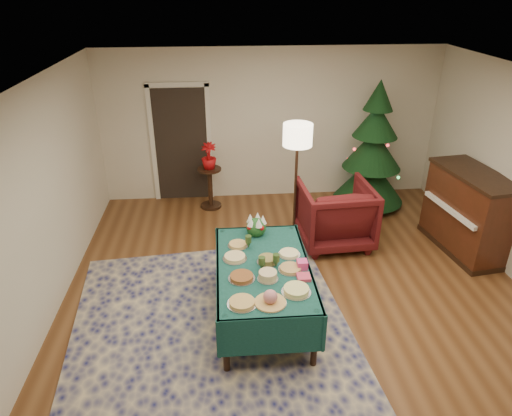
{
  "coord_description": "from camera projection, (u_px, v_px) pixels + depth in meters",
  "views": [
    {
      "loc": [
        -0.94,
        -4.38,
        3.67
      ],
      "look_at": [
        -0.47,
        1.08,
        0.92
      ],
      "focal_mm": 32.0,
      "sensor_mm": 36.0,
      "label": 1
    }
  ],
  "objects": [
    {
      "name": "room_shell",
      "position": [
        307.0,
        216.0,
        5.01
      ],
      "size": [
        7.0,
        7.0,
        7.0
      ],
      "color": "#593319",
      "rests_on": "ground"
    },
    {
      "name": "doorway",
      "position": [
        181.0,
        142.0,
        8.11
      ],
      "size": [
        1.08,
        0.04,
        2.16
      ],
      "color": "black",
      "rests_on": "ground"
    },
    {
      "name": "rug",
      "position": [
        214.0,
        352.0,
        5.01
      ],
      "size": [
        3.57,
        4.47,
        0.02
      ],
      "primitive_type": "cube",
      "rotation": [
        0.0,
        0.0,
        0.09
      ],
      "color": "navy",
      "rests_on": "ground"
    },
    {
      "name": "buffet_table",
      "position": [
        263.0,
        276.0,
        5.31
      ],
      "size": [
        1.11,
        1.88,
        0.73
      ],
      "color": "black",
      "rests_on": "ground"
    },
    {
      "name": "platter_0",
      "position": [
        242.0,
        303.0,
        4.6
      ],
      "size": [
        0.31,
        0.31,
        0.05
      ],
      "color": "silver",
      "rests_on": "buffet_table"
    },
    {
      "name": "platter_1",
      "position": [
        270.0,
        299.0,
        4.6
      ],
      "size": [
        0.33,
        0.33,
        0.16
      ],
      "color": "silver",
      "rests_on": "buffet_table"
    },
    {
      "name": "platter_2",
      "position": [
        296.0,
        290.0,
        4.78
      ],
      "size": [
        0.31,
        0.31,
        0.06
      ],
      "color": "silver",
      "rests_on": "buffet_table"
    },
    {
      "name": "platter_3",
      "position": [
        242.0,
        277.0,
        5.0
      ],
      "size": [
        0.3,
        0.3,
        0.05
      ],
      "color": "silver",
      "rests_on": "buffet_table"
    },
    {
      "name": "platter_4",
      "position": [
        268.0,
        276.0,
        4.98
      ],
      "size": [
        0.23,
        0.23,
        0.1
      ],
      "color": "silver",
      "rests_on": "buffet_table"
    },
    {
      "name": "platter_5",
      "position": [
        290.0,
        269.0,
        5.15
      ],
      "size": [
        0.28,
        0.28,
        0.04
      ],
      "color": "silver",
      "rests_on": "buffet_table"
    },
    {
      "name": "platter_6",
      "position": [
        235.0,
        257.0,
        5.35
      ],
      "size": [
        0.29,
        0.29,
        0.05
      ],
      "color": "silver",
      "rests_on": "buffet_table"
    },
    {
      "name": "platter_7",
      "position": [
        267.0,
        260.0,
        5.29
      ],
      "size": [
        0.25,
        0.25,
        0.07
      ],
      "color": "silver",
      "rests_on": "buffet_table"
    },
    {
      "name": "platter_8",
      "position": [
        289.0,
        254.0,
        5.43
      ],
      "size": [
        0.27,
        0.27,
        0.04
      ],
      "color": "silver",
      "rests_on": "buffet_table"
    },
    {
      "name": "platter_9",
      "position": [
        238.0,
        245.0,
        5.62
      ],
      "size": [
        0.25,
        0.25,
        0.04
      ],
      "color": "silver",
      "rests_on": "buffet_table"
    },
    {
      "name": "goblet_0",
      "position": [
        248.0,
        242.0,
        5.55
      ],
      "size": [
        0.08,
        0.08,
        0.17
      ],
      "color": "#2D471E",
      "rests_on": "buffet_table"
    },
    {
      "name": "goblet_1",
      "position": [
        276.0,
        260.0,
        5.17
      ],
      "size": [
        0.08,
        0.08,
        0.17
      ],
      "color": "#2D471E",
      "rests_on": "buffet_table"
    },
    {
      "name": "goblet_2",
      "position": [
        262.0,
        263.0,
        5.12
      ],
      "size": [
        0.08,
        0.08,
        0.17
      ],
      "color": "#2D471E",
      "rests_on": "buffet_table"
    },
    {
      "name": "napkin_stack",
      "position": [
        304.0,
        277.0,
        5.0
      ],
      "size": [
        0.15,
        0.15,
        0.04
      ],
      "primitive_type": "cube",
      "rotation": [
        0.0,
        0.0,
        -0.0
      ],
      "color": "#D33A5A",
      "rests_on": "buffet_table"
    },
    {
      "name": "gift_box",
      "position": [
        302.0,
        264.0,
        5.18
      ],
      "size": [
        0.12,
        0.12,
        0.1
      ],
      "primitive_type": "cube",
      "rotation": [
        0.0,
        0.0,
        -0.0
      ],
      "color": "#E23E86",
      "rests_on": "buffet_table"
    },
    {
      "name": "centerpiece",
      "position": [
        256.0,
        225.0,
        5.83
      ],
      "size": [
        0.26,
        0.26,
        0.3
      ],
      "color": "#1E4C1E",
      "rests_on": "buffet_table"
    },
    {
      "name": "armchair",
      "position": [
        335.0,
        211.0,
        6.9
      ],
      "size": [
        1.1,
        1.04,
        1.08
      ],
      "primitive_type": "imported",
      "rotation": [
        0.0,
        0.0,
        3.2
      ],
      "color": "#4D1013",
      "rests_on": "ground"
    },
    {
      "name": "floor_lamp",
      "position": [
        297.0,
        142.0,
        6.72
      ],
      "size": [
        0.44,
        0.44,
        1.81
      ],
      "color": "#A57F3F",
      "rests_on": "ground"
    },
    {
      "name": "side_table",
      "position": [
        210.0,
        188.0,
        8.09
      ],
      "size": [
        0.41,
        0.41,
        0.74
      ],
      "color": "black",
      "rests_on": "ground"
    },
    {
      "name": "potted_plant",
      "position": [
        209.0,
        162.0,
        7.86
      ],
      "size": [
        0.26,
        0.46,
        0.26
      ],
      "primitive_type": "imported",
      "color": "#B30C10",
      "rests_on": "side_table"
    },
    {
      "name": "christmas_tree",
      "position": [
        373.0,
        152.0,
        7.88
      ],
      "size": [
        1.58,
        1.58,
        2.24
      ],
      "color": "black",
      "rests_on": "ground"
    },
    {
      "name": "piano",
      "position": [
        468.0,
        213.0,
        6.7
      ],
      "size": [
        0.85,
        1.51,
        1.24
      ],
      "color": "black",
      "rests_on": "ground"
    }
  ]
}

